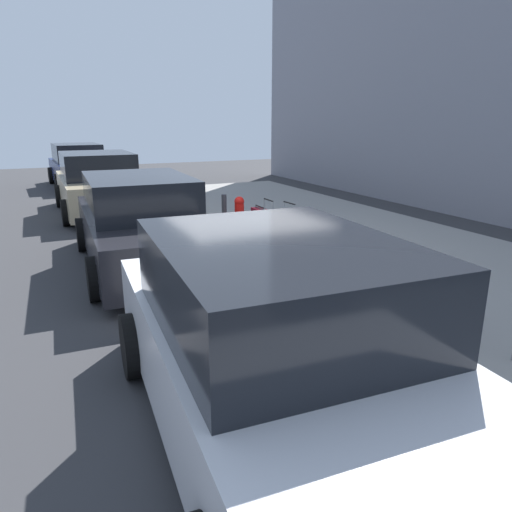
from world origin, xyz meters
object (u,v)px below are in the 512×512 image
object	(u,v)px
suitcase_navy_4	(317,252)
suitcase_maroon_8	(260,225)
suitcase_olive_2	(360,269)
parked_car_charcoal_1	(141,224)
suitcase_red_3	(335,265)
suitcase_black_7	(268,232)
parked_car_navy_3	(78,167)
bollard_post	(224,211)
suitcase_teal_6	(289,235)
fire_hydrant	(239,213)
suitcase_black_0	(411,298)
suitcase_maroon_1	(387,286)
parked_car_white_0	(277,347)
suitcase_silver_5	(303,242)
parked_car_beige_2	(99,185)

from	to	relation	value
suitcase_navy_4	suitcase_maroon_8	distance (m)	2.11
suitcase_olive_2	parked_car_charcoal_1	bearing A→B (deg)	36.76
suitcase_olive_2	suitcase_red_3	bearing A→B (deg)	1.42
suitcase_black_7	parked_car_navy_3	xyz separation A→B (m)	(11.54, 2.25, 0.29)
suitcase_navy_4	suitcase_maroon_8	bearing A→B (deg)	-0.84
suitcase_navy_4	bollard_post	size ratio (longest dim) A/B	1.19
parked_car_navy_3	suitcase_teal_6	bearing A→B (deg)	-168.85
suitcase_black_7	fire_hydrant	bearing A→B (deg)	-2.31
suitcase_black_0	suitcase_red_3	xyz separation A→B (m)	(1.58, -0.03, -0.06)
suitcase_maroon_1	suitcase_navy_4	distance (m)	1.63
suitcase_navy_4	fire_hydrant	size ratio (longest dim) A/B	1.16
suitcase_teal_6	suitcase_black_7	bearing A→B (deg)	13.68
suitcase_red_3	parked_car_white_0	size ratio (longest dim) A/B	0.19
suitcase_teal_6	fire_hydrant	bearing A→B (deg)	1.98
suitcase_silver_5	bollard_post	xyz separation A→B (m)	(3.04, 0.22, 0.01)
suitcase_maroon_8	suitcase_navy_4	bearing A→B (deg)	179.16
parked_car_beige_2	suitcase_olive_2	bearing A→B (deg)	-164.79
suitcase_silver_5	suitcase_black_7	size ratio (longest dim) A/B	0.83
suitcase_black_0	suitcase_silver_5	distance (m)	2.68
suitcase_silver_5	parked_car_beige_2	bearing A→B (deg)	19.46
suitcase_olive_2	bollard_post	size ratio (longest dim) A/B	1.29
suitcase_silver_5	suitcase_maroon_8	bearing A→B (deg)	1.08
suitcase_olive_2	parked_car_white_0	world-z (taller)	parked_car_white_0
parked_car_navy_3	suitcase_navy_4	bearing A→B (deg)	-169.95
suitcase_maroon_8	suitcase_teal_6	bearing A→B (deg)	-178.41
suitcase_maroon_1	suitcase_silver_5	xyz separation A→B (m)	(2.15, -0.05, 0.08)
suitcase_black_7	fire_hydrant	distance (m)	1.51
suitcase_navy_4	parked_car_charcoal_1	distance (m)	3.02
suitcase_teal_6	parked_car_white_0	xyz separation A→B (m)	(-4.10, 2.38, 0.25)
suitcase_teal_6	parked_car_white_0	world-z (taller)	parked_car_white_0
suitcase_navy_4	parked_car_beige_2	world-z (taller)	parked_car_beige_2
bollard_post	parked_car_beige_2	xyz separation A→B (m)	(3.70, 2.16, 0.25)
suitcase_olive_2	suitcase_maroon_8	bearing A→B (deg)	-1.24
parked_car_charcoal_1	parked_car_white_0	bearing A→B (deg)	180.00
suitcase_black_7	parked_car_navy_3	bearing A→B (deg)	11.03
suitcase_navy_4	suitcase_olive_2	bearing A→B (deg)	178.02
fire_hydrant	bollard_post	xyz separation A→B (m)	(0.50, 0.15, -0.02)
suitcase_navy_4	suitcase_black_7	xyz separation A→B (m)	(1.55, 0.07, -0.00)
bollard_post	parked_car_white_0	world-z (taller)	parked_car_white_0
suitcase_navy_4	suitcase_silver_5	size ratio (longest dim) A/B	1.13
suitcase_maroon_1	bollard_post	size ratio (longest dim) A/B	1.03
suitcase_black_0	suitcase_maroon_8	world-z (taller)	suitcase_black_0
suitcase_silver_5	parked_car_charcoal_1	distance (m)	2.77
fire_hydrant	parked_car_white_0	distance (m)	6.56
suitcase_red_3	suitcase_teal_6	distance (m)	1.61
parked_car_beige_2	suitcase_teal_6	bearing A→B (deg)	-159.12
bollard_post	parked_car_beige_2	bearing A→B (deg)	30.27
suitcase_olive_2	suitcase_navy_4	xyz separation A→B (m)	(1.13, -0.04, -0.06)
parked_car_beige_2	suitcase_red_3	bearing A→B (deg)	-163.87
suitcase_silver_5	parked_car_navy_3	world-z (taller)	parked_car_navy_3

